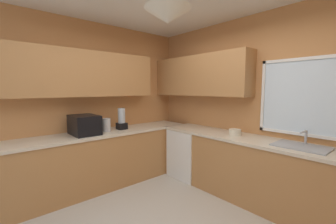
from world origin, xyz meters
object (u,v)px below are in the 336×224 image
(kettle, at_px, (106,125))
(blender_appliance, at_px, (122,120))
(microwave, at_px, (84,125))
(bowl, at_px, (235,132))
(sink_assembly, at_px, (301,146))
(dishwasher, at_px, (190,153))

(kettle, relative_size, blender_appliance, 0.59)
(microwave, bearing_deg, bowl, 47.19)
(sink_assembly, bearing_deg, dishwasher, -178.80)
(dishwasher, xyz_separation_m, kettle, (-0.64, -1.28, 0.57))
(microwave, height_order, sink_assembly, microwave)
(kettle, bearing_deg, microwave, -93.32)
(dishwasher, height_order, blender_appliance, blender_appliance)
(dishwasher, relative_size, microwave, 1.75)
(microwave, distance_m, blender_appliance, 0.63)
(dishwasher, relative_size, sink_assembly, 1.46)
(kettle, xyz_separation_m, blender_appliance, (-0.02, 0.29, 0.05))
(sink_assembly, distance_m, bowl, 0.88)
(bowl, height_order, blender_appliance, blender_appliance)
(dishwasher, xyz_separation_m, microwave, (-0.66, -1.63, 0.61))
(microwave, height_order, kettle, microwave)
(microwave, bearing_deg, dishwasher, 67.92)
(sink_assembly, height_order, bowl, sink_assembly)
(microwave, xyz_separation_m, kettle, (0.02, 0.34, -0.04))
(kettle, bearing_deg, blender_appliance, 94.00)
(dishwasher, relative_size, bowl, 4.83)
(microwave, xyz_separation_m, blender_appliance, (0.00, 0.63, 0.02))
(kettle, height_order, bowl, kettle)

